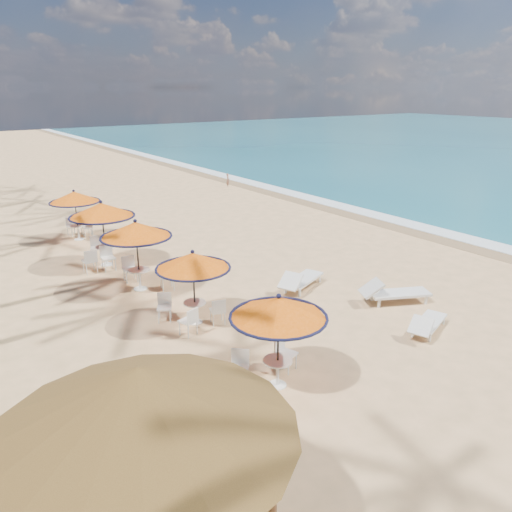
# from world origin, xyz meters

# --- Properties ---
(ground) EXTENTS (160.00, 160.00, 0.00)m
(ground) POSITION_xyz_m (0.00, 0.00, 0.00)
(ground) COLOR tan
(ground) RESTS_ON ground
(foam_strip) EXTENTS (1.20, 140.00, 0.04)m
(foam_strip) POSITION_xyz_m (9.30, 10.00, 0.00)
(foam_strip) COLOR white
(foam_strip) RESTS_ON ground
(wetsand_band) EXTENTS (1.40, 140.00, 0.02)m
(wetsand_band) POSITION_xyz_m (8.40, 10.00, 0.00)
(wetsand_band) COLOR olive
(wetsand_band) RESTS_ON ground
(station_0) EXTENTS (2.19, 2.19, 2.28)m
(station_0) POSITION_xyz_m (-4.75, -0.11, 1.74)
(station_0) COLOR black
(station_0) RESTS_ON ground
(station_1) EXTENTS (2.13, 2.13, 2.22)m
(station_1) POSITION_xyz_m (-4.75, 3.74, 1.63)
(station_1) COLOR black
(station_1) RESTS_ON ground
(station_2) EXTENTS (2.35, 2.35, 2.45)m
(station_2) POSITION_xyz_m (-4.97, 7.08, 1.87)
(station_2) COLOR black
(station_2) RESTS_ON ground
(station_3) EXTENTS (2.43, 2.43, 2.53)m
(station_3) POSITION_xyz_m (-5.15, 10.10, 1.85)
(station_3) COLOR black
(station_3) RESTS_ON ground
(station_4) EXTENTS (2.18, 2.27, 2.27)m
(station_4) POSITION_xyz_m (-4.89, 14.20, 1.66)
(station_4) COLOR black
(station_4) RESTS_ON ground
(lounger_near) EXTENTS (1.89, 1.13, 0.65)m
(lounger_near) POSITION_xyz_m (0.21, -0.51, 0.30)
(lounger_near) COLOR silver
(lounger_near) RESTS_ON ground
(lounger_mid) EXTENTS (2.29, 1.58, 0.79)m
(lounger_mid) POSITION_xyz_m (1.04, 1.41, 0.37)
(lounger_mid) COLOR silver
(lounger_mid) RESTS_ON ground
(lounger_far) EXTENTS (2.21, 1.40, 0.76)m
(lounger_far) POSITION_xyz_m (-0.63, 3.93, 0.35)
(lounger_far) COLOR silver
(lounger_far) RESTS_ON ground
(palapa) EXTENTS (4.16, 4.16, 3.17)m
(palapa) POSITION_xyz_m (-8.91, -2.65, 2.66)
(palapa) COLOR brown
(palapa) RESTS_ON ground
(person) EXTENTS (0.34, 0.40, 0.94)m
(person) POSITION_xyz_m (7.26, 21.00, 0.47)
(person) COLOR brown
(person) RESTS_ON ground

